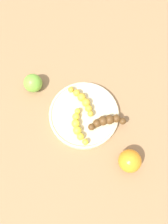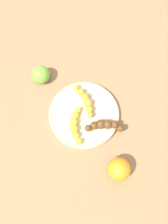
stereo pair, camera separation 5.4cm
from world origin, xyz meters
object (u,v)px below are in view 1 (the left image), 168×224
(banana_overripe, at_px, (106,121))
(fruit_bowl, at_px, (84,114))
(orange_fruit, at_px, (130,161))
(banana_spotted, at_px, (83,100))
(apple_green, at_px, (33,83))
(banana_yellow, at_px, (78,127))

(banana_overripe, bearing_deg, fruit_bowl, 55.89)
(orange_fruit, bearing_deg, banana_overripe, -140.64)
(banana_spotted, bearing_deg, apple_green, 123.68)
(banana_overripe, bearing_deg, banana_spotted, 35.31)
(banana_yellow, relative_size, apple_green, 1.86)
(fruit_bowl, height_order, banana_yellow, banana_yellow)
(fruit_bowl, xyz_separation_m, banana_overripe, (0.02, 0.08, 0.02))
(banana_spotted, distance_m, banana_yellow, 0.10)
(fruit_bowl, bearing_deg, apple_green, -109.64)
(apple_green, relative_size, orange_fruit, 0.89)
(fruit_bowl, xyz_separation_m, banana_spotted, (-0.04, -0.01, 0.02))
(apple_green, bearing_deg, banana_overripe, 72.63)
(banana_yellow, xyz_separation_m, orange_fruit, (0.08, 0.19, 0.00))
(banana_yellow, distance_m, apple_green, 0.23)
(fruit_bowl, distance_m, banana_spotted, 0.05)
(banana_spotted, bearing_deg, banana_yellow, -135.67)
(fruit_bowl, distance_m, banana_yellow, 0.06)
(fruit_bowl, relative_size, apple_green, 3.68)
(apple_green, bearing_deg, orange_fruit, 61.60)
(fruit_bowl, xyz_separation_m, orange_fruit, (0.13, 0.18, 0.03))
(fruit_bowl, xyz_separation_m, banana_yellow, (0.05, -0.01, 0.02))
(fruit_bowl, bearing_deg, banana_overripe, 78.55)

